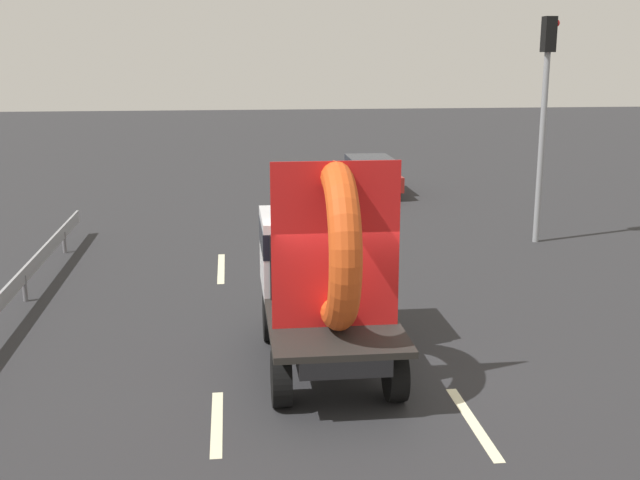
% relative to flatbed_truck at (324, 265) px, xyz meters
% --- Properties ---
extents(ground_plane, '(120.00, 120.00, 0.00)m').
position_rel_flatbed_truck_xyz_m(ground_plane, '(0.37, -0.70, -1.64)').
color(ground_plane, '#28282B').
extents(flatbed_truck, '(2.02, 4.49, 3.56)m').
position_rel_flatbed_truck_xyz_m(flatbed_truck, '(0.00, 0.00, 0.00)').
color(flatbed_truck, black).
rests_on(flatbed_truck, ground_plane).
extents(distant_sedan, '(1.74, 4.06, 1.33)m').
position_rel_flatbed_truck_xyz_m(distant_sedan, '(3.58, 15.85, -0.93)').
color(distant_sedan, black).
rests_on(distant_sedan, ground_plane).
extents(traffic_light, '(0.42, 0.36, 5.97)m').
position_rel_flatbed_truck_xyz_m(traffic_light, '(6.77, 7.69, 2.24)').
color(traffic_light, gray).
rests_on(traffic_light, ground_plane).
extents(lane_dash_left_near, '(0.16, 2.03, 0.01)m').
position_rel_flatbed_truck_xyz_m(lane_dash_left_near, '(-1.79, -2.28, -1.63)').
color(lane_dash_left_near, beige).
rests_on(lane_dash_left_near, ground_plane).
extents(lane_dash_left_far, '(0.16, 2.67, 0.01)m').
position_rel_flatbed_truck_xyz_m(lane_dash_left_far, '(-1.79, 5.91, -1.63)').
color(lane_dash_left_far, beige).
rests_on(lane_dash_left_far, ground_plane).
extents(lane_dash_right_near, '(0.16, 2.27, 0.01)m').
position_rel_flatbed_truck_xyz_m(lane_dash_right_near, '(1.79, -2.67, -1.63)').
color(lane_dash_right_near, beige).
rests_on(lane_dash_right_near, ground_plane).
extents(lane_dash_right_far, '(0.16, 2.51, 0.01)m').
position_rel_flatbed_truck_xyz_m(lane_dash_right_far, '(1.79, 5.65, -1.63)').
color(lane_dash_right_far, beige).
rests_on(lane_dash_right_far, ground_plane).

